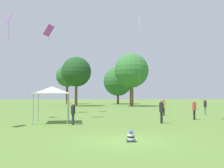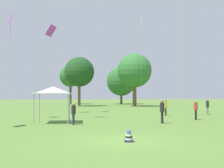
# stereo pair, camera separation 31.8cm
# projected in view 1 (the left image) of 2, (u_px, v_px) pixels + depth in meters

# --- Properties ---
(ground_plane) EXTENTS (300.00, 300.00, 0.00)m
(ground_plane) POSITION_uv_depth(u_px,v_px,m) (124.00, 141.00, 12.81)
(ground_plane) COLOR #567A33
(seated_toddler) EXTENTS (0.49, 0.57, 0.56)m
(seated_toddler) POSITION_uv_depth(u_px,v_px,m) (131.00, 137.00, 12.54)
(seated_toddler) COLOR #282D47
(seated_toddler) RESTS_ON ground
(person_standing_0) EXTENTS (0.48, 0.48, 1.79)m
(person_standing_0) POSITION_uv_depth(u_px,v_px,m) (205.00, 105.00, 30.98)
(person_standing_0) COLOR slate
(person_standing_0) RESTS_ON ground
(person_standing_1) EXTENTS (0.45, 0.45, 1.86)m
(person_standing_1) POSITION_uv_depth(u_px,v_px,m) (161.00, 109.00, 20.92)
(person_standing_1) COLOR black
(person_standing_1) RESTS_ON ground
(person_standing_2) EXTENTS (0.42, 0.42, 1.79)m
(person_standing_2) POSITION_uv_depth(u_px,v_px,m) (164.00, 106.00, 29.11)
(person_standing_2) COLOR black
(person_standing_2) RESTS_ON ground
(person_standing_4) EXTENTS (0.44, 0.44, 1.77)m
(person_standing_4) POSITION_uv_depth(u_px,v_px,m) (194.00, 108.00, 24.16)
(person_standing_4) COLOR black
(person_standing_4) RESTS_ON ground
(person_standing_6) EXTENTS (0.37, 0.37, 1.66)m
(person_standing_6) POSITION_uv_depth(u_px,v_px,m) (73.00, 112.00, 19.83)
(person_standing_6) COLOR #282D42
(person_standing_6) RESTS_ON ground
(canopy_tent) EXTENTS (2.92, 2.92, 2.96)m
(canopy_tent) POSITION_uv_depth(u_px,v_px,m) (52.00, 90.00, 21.40)
(canopy_tent) COLOR white
(canopy_tent) RESTS_ON ground
(kite_0) EXTENTS (0.85, 1.03, 9.96)m
(kite_0) POSITION_uv_depth(u_px,v_px,m) (9.00, 22.00, 24.70)
(kite_0) COLOR #B738C6
(kite_0) RESTS_ON ground
(kite_7) EXTENTS (0.24, 0.72, 12.82)m
(kite_7) POSITION_uv_depth(u_px,v_px,m) (139.00, 25.00, 35.13)
(kite_7) COLOR white
(kite_7) RESTS_ON ground
(kite_8) EXTENTS (1.32, 1.69, 11.01)m
(kite_8) POSITION_uv_depth(u_px,v_px,m) (49.00, 32.00, 32.76)
(kite_8) COLOR #B738C6
(kite_8) RESTS_ON ground
(distant_tree_0) EXTENTS (5.89, 5.89, 10.50)m
(distant_tree_0) POSITION_uv_depth(u_px,v_px,m) (67.00, 76.00, 69.98)
(distant_tree_0) COLOR brown
(distant_tree_0) RESTS_ON ground
(distant_tree_1) EXTENTS (6.40, 6.40, 10.56)m
(distant_tree_1) POSITION_uv_depth(u_px,v_px,m) (76.00, 72.00, 56.06)
(distant_tree_1) COLOR brown
(distant_tree_1) RESTS_ON ground
(distant_tree_2) EXTENTS (7.19, 7.19, 11.13)m
(distant_tree_2) POSITION_uv_depth(u_px,v_px,m) (131.00, 71.00, 55.12)
(distant_tree_2) COLOR brown
(distant_tree_2) RESTS_ON ground
(distant_tree_3) EXTENTS (7.81, 7.81, 10.03)m
(distant_tree_3) POSITION_uv_depth(u_px,v_px,m) (118.00, 81.00, 70.24)
(distant_tree_3) COLOR brown
(distant_tree_3) RESTS_ON ground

